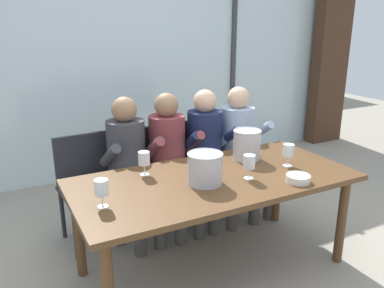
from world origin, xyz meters
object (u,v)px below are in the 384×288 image
person_charcoal_jacket (131,159)px  wine_glass_by_right_taster (288,151)px  wine_glass_near_bucket (205,157)px  dining_table (215,187)px  person_maroon_top (172,153)px  person_pale_blue_shirt (242,141)px  wine_glass_spare_empty (102,189)px  chair_center (166,166)px  chair_left_of_center (128,172)px  chair_right_of_center (202,159)px  tasting_bowl (298,178)px  wine_glass_by_left_taster (249,162)px  ice_bucket_primary (247,144)px  chair_near_curtain (85,180)px  person_navy_polo (208,147)px  wine_glass_center_pour (144,159)px  chair_near_window_right (237,154)px  ice_bucket_secondary (205,168)px

person_charcoal_jacket → wine_glass_by_right_taster: person_charcoal_jacket is taller
person_charcoal_jacket → wine_glass_near_bucket: (0.35, -0.63, 0.16)m
dining_table → person_maroon_top: size_ratio=1.65×
person_pale_blue_shirt → wine_glass_spare_empty: bearing=-156.4°
dining_table → wine_glass_spare_empty: 0.86m
chair_center → wine_glass_by_right_taster: 1.17m
chair_left_of_center → chair_right_of_center: (0.74, -0.01, 0.00)m
tasting_bowl → wine_glass_by_left_taster: 0.35m
chair_center → wine_glass_by_left_taster: size_ratio=5.15×
dining_table → person_maroon_top: bearing=89.5°
chair_center → ice_bucket_primary: size_ratio=3.74×
tasting_bowl → wine_glass_spare_empty: size_ratio=0.95×
wine_glass_near_bucket → tasting_bowl: bearing=-43.5°
chair_near_curtain → ice_bucket_primary: 1.38m
person_navy_polo → tasting_bowl: 1.09m
chair_near_curtain → chair_center: 0.74m
chair_right_of_center → wine_glass_center_pour: wine_glass_center_pour is taller
chair_right_of_center → wine_glass_by_right_taster: 1.04m
person_navy_polo → wine_glass_by_left_taster: person_navy_polo is taller
tasting_bowl → wine_glass_spare_empty: bearing=169.1°
wine_glass_by_left_taster → wine_glass_center_pour: size_ratio=1.00×
person_navy_polo → wine_glass_by_left_taster: bearing=-97.2°
wine_glass_near_bucket → wine_glass_spare_empty: 0.84m
chair_center → chair_near_window_right: 0.77m
person_maroon_top → tasting_bowl: (0.46, -1.09, 0.07)m
chair_left_of_center → person_navy_polo: size_ratio=0.74×
chair_left_of_center → wine_glass_near_bucket: size_ratio=5.15×
dining_table → tasting_bowl: size_ratio=12.12×
wine_glass_center_pour → wine_glass_by_right_taster: 1.09m
wine_glass_center_pour → chair_right_of_center: bearing=37.3°
person_charcoal_jacket → ice_bucket_secondary: bearing=-77.7°
tasting_bowl → wine_glass_by_right_taster: bearing=62.3°
chair_center → wine_glass_by_left_taster: (0.19, -1.02, 0.34)m
wine_glass_by_left_taster → ice_bucket_secondary: bearing=167.5°
chair_near_curtain → chair_near_window_right: 1.51m
dining_table → chair_left_of_center: chair_left_of_center is taller
ice_bucket_primary → person_navy_polo: bearing=95.3°
person_pale_blue_shirt → ice_bucket_secondary: person_pale_blue_shirt is taller
chair_near_window_right → person_navy_polo: bearing=-157.3°
person_charcoal_jacket → wine_glass_by_right_taster: size_ratio=6.99×
person_maroon_top → dining_table: bearing=-93.1°
chair_near_curtain → person_navy_polo: size_ratio=0.74×
person_maroon_top → wine_glass_by_left_taster: bearing=-80.3°
person_pale_blue_shirt → chair_right_of_center: bearing=153.0°
chair_near_curtain → chair_right_of_center: 1.12m
person_charcoal_jacket → ice_bucket_primary: (0.79, -0.53, 0.16)m
chair_near_window_right → person_maroon_top: bearing=-164.8°
tasting_bowl → wine_glass_by_right_taster: (0.14, 0.28, 0.09)m
dining_table → chair_left_of_center: (-0.35, 0.91, -0.14)m
chair_near_window_right → ice_bucket_primary: (-0.36, -0.65, 0.34)m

